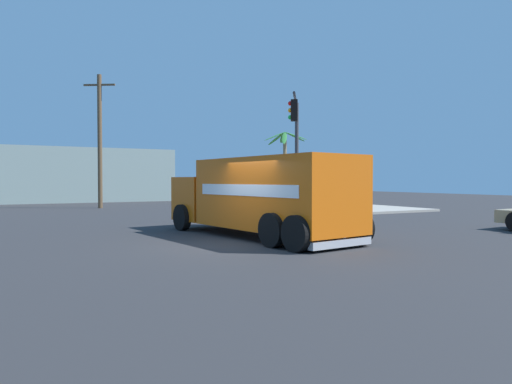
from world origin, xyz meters
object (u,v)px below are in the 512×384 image
object	(u,v)px
delivery_truck	(260,195)
palm_tree_far	(285,154)
vending_machine_red	(279,193)
utility_pole	(100,140)
traffic_light_primary	(296,139)

from	to	relation	value
delivery_truck	palm_tree_far	distance (m)	18.60
vending_machine_red	palm_tree_far	world-z (taller)	palm_tree_far
vending_machine_red	utility_pole	xyz separation A→B (m)	(-11.00, 5.62, 3.66)
vending_machine_red	palm_tree_far	distance (m)	3.50
delivery_truck	utility_pole	bearing A→B (deg)	95.95
vending_machine_red	utility_pole	distance (m)	12.88
palm_tree_far	utility_pole	world-z (taller)	utility_pole
delivery_truck	palm_tree_far	bearing A→B (deg)	55.58
traffic_light_primary	utility_pole	xyz separation A→B (m)	(-7.10, 13.67, 0.72)
delivery_truck	vending_machine_red	world-z (taller)	delivery_truck
traffic_light_primary	delivery_truck	bearing A→B (deg)	-132.26
traffic_light_primary	utility_pole	distance (m)	15.42
traffic_light_primary	utility_pole	world-z (taller)	utility_pole
utility_pole	delivery_truck	bearing A→B (deg)	-84.05
delivery_truck	utility_pole	xyz separation A→B (m)	(-2.01, 19.27, 3.31)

